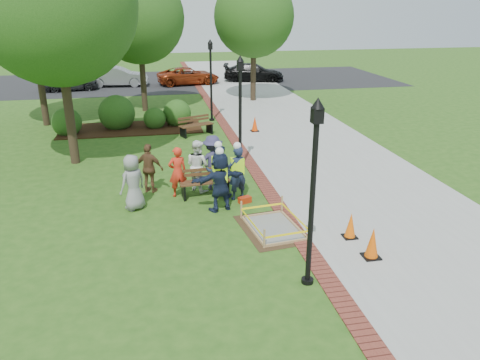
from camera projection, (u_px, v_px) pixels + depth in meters
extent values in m
plane|color=#285116|center=(231.00, 229.00, 13.24)|extent=(100.00, 100.00, 0.00)
cube|color=#9E9E99|center=(295.00, 131.00, 23.30)|extent=(6.00, 60.00, 0.02)
cube|color=maroon|center=(230.00, 134.00, 22.72)|extent=(0.50, 60.00, 0.03)
cube|color=#381E0F|center=(132.00, 128.00, 23.70)|extent=(7.00, 3.00, 0.05)
cube|color=black|center=(173.00, 81.00, 38.00)|extent=(36.00, 12.00, 0.01)
cube|color=#47331E|center=(274.00, 229.00, 13.23)|extent=(1.97, 2.49, 0.01)
cube|color=gray|center=(274.00, 228.00, 13.23)|extent=(1.41, 1.93, 0.04)
cube|color=tan|center=(274.00, 228.00, 13.22)|extent=(1.55, 2.07, 0.08)
cube|color=tan|center=(274.00, 220.00, 13.14)|extent=(1.58, 2.10, 0.55)
cube|color=yellow|center=(274.00, 219.00, 13.13)|extent=(1.52, 2.05, 0.06)
cube|color=#58301E|center=(205.00, 182.00, 15.31)|extent=(1.70, 0.62, 0.04)
cube|color=#58301E|center=(203.00, 172.00, 15.46)|extent=(1.66, 0.18, 0.27)
cube|color=black|center=(205.00, 189.00, 15.40)|extent=(1.55, 0.67, 0.49)
cube|color=#4C321A|center=(196.00, 125.00, 22.38)|extent=(1.73, 1.10, 0.04)
cube|color=#4C321A|center=(193.00, 119.00, 22.50)|extent=(1.55, 0.69, 0.27)
cube|color=black|center=(197.00, 130.00, 22.48)|extent=(1.61, 1.11, 0.49)
cube|color=black|center=(371.00, 257.00, 11.73)|extent=(0.42, 0.42, 0.06)
cone|color=#E65507|center=(372.00, 242.00, 11.59)|extent=(0.33, 0.33, 0.78)
cube|color=black|center=(350.00, 237.00, 12.74)|extent=(0.37, 0.37, 0.05)
cone|color=#F56007|center=(351.00, 225.00, 12.61)|extent=(0.29, 0.29, 0.69)
cube|color=black|center=(255.00, 131.00, 23.21)|extent=(0.39, 0.39, 0.05)
cone|color=#F54207|center=(255.00, 123.00, 23.08)|extent=(0.31, 0.31, 0.72)
cube|color=#B2290D|center=(245.00, 200.00, 14.94)|extent=(0.45, 0.35, 0.20)
cylinder|color=black|center=(312.00, 207.00, 10.03)|extent=(0.12, 0.12, 3.80)
cube|color=black|center=(317.00, 115.00, 9.32)|extent=(0.22, 0.22, 0.32)
cone|color=black|center=(318.00, 103.00, 9.23)|extent=(0.28, 0.28, 0.22)
cylinder|color=black|center=(307.00, 281.00, 10.69)|extent=(0.28, 0.28, 0.10)
cylinder|color=black|center=(240.00, 120.00, 17.37)|extent=(0.12, 0.12, 3.80)
cube|color=black|center=(240.00, 65.00, 16.66)|extent=(0.22, 0.22, 0.32)
cone|color=black|center=(240.00, 58.00, 16.57)|extent=(0.28, 0.28, 0.22)
cylinder|color=black|center=(240.00, 167.00, 18.03)|extent=(0.28, 0.28, 0.10)
cylinder|color=black|center=(211.00, 85.00, 24.71)|extent=(0.12, 0.12, 3.80)
cube|color=black|center=(210.00, 46.00, 24.00)|extent=(0.22, 0.22, 0.32)
cone|color=black|center=(210.00, 41.00, 23.91)|extent=(0.28, 0.28, 0.22)
cylinder|color=black|center=(212.00, 120.00, 25.37)|extent=(0.28, 0.28, 0.10)
cylinder|color=#3D2D1E|center=(68.00, 102.00, 17.84)|extent=(0.35, 0.35, 4.91)
sphere|color=#1C4513|center=(55.00, 4.00, 16.59)|extent=(5.85, 5.85, 5.85)
cylinder|color=#3D2D1E|center=(143.00, 74.00, 26.93)|extent=(0.33, 0.33, 4.30)
sphere|color=#1C4513|center=(139.00, 17.00, 25.83)|extent=(5.06, 5.06, 5.06)
cylinder|color=#3D2D1E|center=(253.00, 67.00, 29.83)|extent=(0.34, 0.34, 4.27)
sphere|color=#1C4513|center=(254.00, 17.00, 28.75)|extent=(4.95, 4.95, 4.95)
cylinder|color=#3D2D1E|center=(40.00, 78.00, 23.59)|extent=(0.33, 0.33, 4.90)
sphere|color=#1C4513|center=(29.00, 3.00, 22.34)|extent=(5.90, 5.90, 5.90)
sphere|color=#1C4513|center=(68.00, 134.00, 22.70)|extent=(1.41, 1.41, 1.41)
sphere|color=#1C4513|center=(118.00, 128.00, 23.86)|extent=(1.82, 1.82, 1.82)
sphere|color=#1C4513|center=(155.00, 128.00, 23.90)|extent=(1.13, 1.13, 1.13)
sphere|color=#1C4513|center=(178.00, 125.00, 24.47)|extent=(1.45, 1.45, 1.45)
sphere|color=#1C4513|center=(123.00, 124.00, 24.71)|extent=(0.95, 0.95, 0.95)
imported|color=gray|center=(133.00, 183.00, 14.23)|extent=(0.66, 0.62, 1.75)
imported|color=red|center=(178.00, 172.00, 15.22)|extent=(0.60, 0.45, 1.68)
imported|color=white|center=(198.00, 166.00, 15.69)|extent=(0.63, 0.66, 1.75)
imported|color=brown|center=(149.00, 168.00, 15.53)|extent=(0.63, 0.55, 1.68)
imported|color=#353157|center=(213.00, 162.00, 15.81)|extent=(0.62, 0.41, 1.87)
imported|color=#1A1F45|center=(220.00, 182.00, 14.14)|extent=(0.68, 0.53, 1.86)
cube|color=#AEF214|center=(220.00, 173.00, 14.04)|extent=(0.42, 0.26, 0.52)
sphere|color=white|center=(220.00, 151.00, 13.80)|extent=(0.25, 0.25, 0.25)
imported|color=#1A2044|center=(237.00, 173.00, 14.97)|extent=(0.66, 0.55, 1.77)
cube|color=#AEF214|center=(237.00, 166.00, 14.88)|extent=(0.42, 0.26, 0.52)
sphere|color=white|center=(237.00, 146.00, 14.65)|extent=(0.25, 0.25, 0.25)
imported|color=#1A2C46|center=(219.00, 172.00, 15.15)|extent=(0.61, 0.45, 1.74)
cube|color=#AEF214|center=(219.00, 164.00, 15.06)|extent=(0.42, 0.26, 0.52)
sphere|color=white|center=(218.00, 145.00, 14.83)|extent=(0.25, 0.25, 0.25)
imported|color=#28282A|center=(71.00, 91.00, 33.97)|extent=(2.50, 4.61, 1.43)
imported|color=#98989C|center=(119.00, 86.00, 35.73)|extent=(2.46, 5.02, 1.59)
imported|color=#973213|center=(189.00, 84.00, 36.55)|extent=(2.55, 4.65, 1.44)
imported|color=black|center=(254.00, 81.00, 38.08)|extent=(3.06, 5.02, 1.53)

